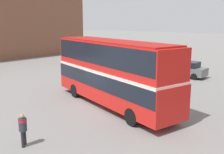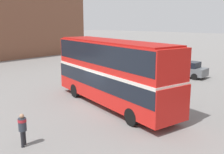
# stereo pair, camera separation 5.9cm
# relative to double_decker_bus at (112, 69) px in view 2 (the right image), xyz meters

# --- Properties ---
(ground_plane) EXTENTS (240.00, 240.00, 0.00)m
(ground_plane) POSITION_rel_double_decker_bus_xyz_m (-0.59, -0.78, -2.63)
(ground_plane) COLOR gray
(double_decker_bus) EXTENTS (11.64, 5.21, 4.58)m
(double_decker_bus) POSITION_rel_double_decker_bus_xyz_m (0.00, 0.00, 0.00)
(double_decker_bus) COLOR red
(double_decker_bus) RESTS_ON ground_plane
(pedestrian_foreground) EXTENTS (0.56, 0.56, 1.62)m
(pedestrian_foreground) POSITION_rel_double_decker_bus_xyz_m (0.92, -7.41, -1.64)
(pedestrian_foreground) COLOR #232328
(pedestrian_foreground) RESTS_ON ground_plane
(parked_car_kerb_far) EXTENTS (4.33, 2.63, 1.53)m
(parked_car_kerb_far) POSITION_rel_double_decker_bus_xyz_m (-14.58, 12.75, -1.85)
(parked_car_kerb_far) COLOR silver
(parked_car_kerb_far) RESTS_ON ground_plane
(parked_car_side_street) EXTENTS (4.12, 1.91, 1.69)m
(parked_car_side_street) POSITION_rel_double_decker_bus_xyz_m (-0.43, 12.56, -1.79)
(parked_car_side_street) COLOR slate
(parked_car_side_street) RESTS_ON ground_plane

